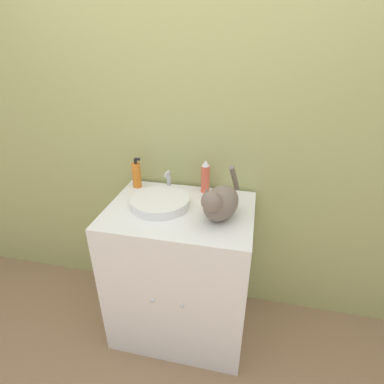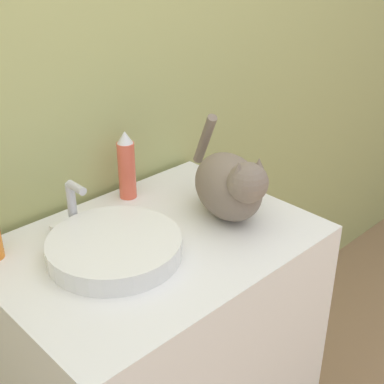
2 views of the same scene
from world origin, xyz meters
TOP-DOWN VIEW (x-y plane):
  - ground_plane at (0.00, 0.00)m, footprint 8.00×8.00m
  - wall_back at (0.00, 0.64)m, footprint 6.00×0.05m
  - vanity_cabinet at (0.00, 0.30)m, footprint 0.82×0.61m
  - sink_basin at (-0.12, 0.31)m, footprint 0.33×0.33m
  - faucet at (-0.12, 0.48)m, footprint 0.14×0.08m
  - cat at (0.23, 0.25)m, footprint 0.24×0.37m
  - soap_bottle at (-0.33, 0.51)m, footprint 0.06×0.05m
  - spray_bottle at (0.10, 0.54)m, footprint 0.05×0.05m

SIDE VIEW (x-z plane):
  - ground_plane at x=0.00m, z-range 0.00..0.00m
  - vanity_cabinet at x=0.00m, z-range 0.00..0.91m
  - sink_basin at x=-0.12m, z-range 0.91..0.96m
  - faucet at x=-0.12m, z-range 0.89..1.04m
  - soap_bottle at x=-0.33m, z-range 0.89..1.09m
  - cat at x=0.23m, z-range 0.88..1.13m
  - spray_bottle at x=0.10m, z-range 0.90..1.11m
  - wall_back at x=0.00m, z-range 0.00..2.50m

